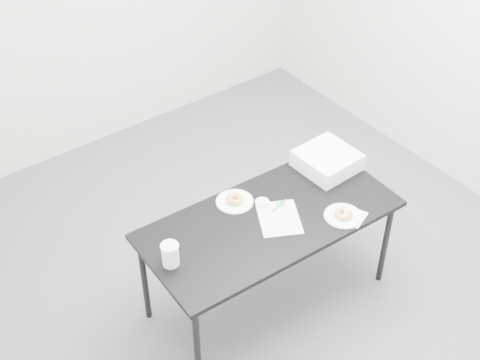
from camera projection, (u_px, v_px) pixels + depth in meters
floor at (238, 289)px, 4.27m from camera, size 4.00×4.00×0.00m
table at (270, 224)px, 3.83m from camera, size 1.51×0.75×0.68m
scorecard at (279, 218)px, 3.79m from camera, size 0.34×0.36×0.00m
logo_patch at (281, 204)px, 3.88m from camera, size 0.06×0.06×0.00m
pen at (279, 206)px, 3.87m from camera, size 0.13×0.04×0.01m
napkin at (351, 216)px, 3.81m from camera, size 0.20×0.20×0.00m
plate_near at (343, 216)px, 3.80m from camera, size 0.22×0.22×0.01m
donut_near at (343, 213)px, 3.79m from camera, size 0.12×0.12×0.03m
plate_far at (235, 201)px, 3.90m from camera, size 0.22×0.22×0.01m
donut_far at (235, 199)px, 3.89m from camera, size 0.14×0.14×0.03m
coffee_cup at (170, 254)px, 3.48m from camera, size 0.09×0.09×0.14m
cup_lid at (262, 202)px, 3.89m from camera, size 0.08×0.08×0.01m
bakery_box at (327, 160)px, 4.12m from camera, size 0.34×0.34×0.11m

